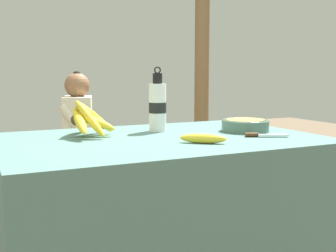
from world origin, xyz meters
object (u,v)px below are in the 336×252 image
(serving_bowl, at_px, (245,124))
(banana_bunch_green, at_px, (155,144))
(knife, at_px, (260,135))
(seated_vendor, at_px, (72,132))
(banana_bunch_ripe, at_px, (86,119))
(support_post_far, at_px, (202,39))
(loose_banana_front, at_px, (203,138))
(wooden_bench, at_px, (99,164))
(water_bottle, at_px, (158,106))

(serving_bowl, distance_m, banana_bunch_green, 1.53)
(serving_bowl, distance_m, knife, 0.19)
(seated_vendor, bearing_deg, banana_bunch_green, -161.53)
(banana_bunch_ripe, distance_m, banana_bunch_green, 1.64)
(knife, distance_m, support_post_far, 2.36)
(seated_vendor, bearing_deg, knife, 122.12)
(serving_bowl, xyz_separation_m, loose_banana_front, (-0.36, -0.22, -0.01))
(loose_banana_front, bearing_deg, seated_vendor, 95.37)
(banana_bunch_green, bearing_deg, support_post_far, 32.47)
(serving_bowl, xyz_separation_m, knife, (-0.05, -0.18, -0.02))
(knife, relative_size, support_post_far, 0.07)
(serving_bowl, bearing_deg, support_post_far, 66.13)
(loose_banana_front, xyz_separation_m, banana_bunch_green, (0.53, 1.70, -0.32))
(loose_banana_front, bearing_deg, wooden_bench, 88.33)
(banana_bunch_ripe, xyz_separation_m, banana_bunch_green, (0.90, 1.32, -0.38))
(wooden_bench, distance_m, banana_bunch_green, 0.49)
(loose_banana_front, height_order, knife, loose_banana_front)
(water_bottle, distance_m, support_post_far, 2.18)
(banana_bunch_ripe, relative_size, seated_vendor, 0.32)
(support_post_far, bearing_deg, wooden_bench, -159.22)
(water_bottle, bearing_deg, wooden_bench, 86.77)
(knife, bearing_deg, seated_vendor, 129.69)
(seated_vendor, bearing_deg, banana_bunch_ripe, 96.87)
(serving_bowl, bearing_deg, wooden_bench, 101.69)
(knife, relative_size, wooden_bench, 0.11)
(loose_banana_front, xyz_separation_m, knife, (0.31, 0.04, -0.01))
(serving_bowl, xyz_separation_m, water_bottle, (-0.38, 0.18, 0.09))
(banana_bunch_ripe, relative_size, support_post_far, 0.12)
(water_bottle, height_order, wooden_bench, water_bottle)
(water_bottle, bearing_deg, serving_bowl, -24.81)
(loose_banana_front, xyz_separation_m, support_post_far, (1.20, 2.14, 0.58))
(serving_bowl, xyz_separation_m, banana_bunch_green, (0.17, 1.49, -0.33))
(banana_bunch_ripe, bearing_deg, banana_bunch_green, 55.72)
(wooden_bench, height_order, seated_vendor, seated_vendor)
(banana_bunch_ripe, distance_m, water_bottle, 0.35)
(seated_vendor, bearing_deg, loose_banana_front, 111.66)
(serving_bowl, height_order, water_bottle, water_bottle)
(seated_vendor, bearing_deg, water_bottle, 112.23)
(knife, bearing_deg, wooden_bench, 122.69)
(seated_vendor, height_order, support_post_far, support_post_far)
(loose_banana_front, bearing_deg, support_post_far, 60.58)
(water_bottle, bearing_deg, banana_bunch_green, 67.21)
(loose_banana_front, xyz_separation_m, wooden_bench, (0.05, 1.70, -0.44))
(seated_vendor, distance_m, banana_bunch_green, 0.70)
(serving_bowl, height_order, banana_bunch_green, serving_bowl)
(seated_vendor, bearing_deg, wooden_bench, -158.40)
(seated_vendor, bearing_deg, support_post_far, -145.14)
(wooden_bench, xyz_separation_m, seated_vendor, (-0.21, -0.02, 0.26))
(wooden_bench, xyz_separation_m, support_post_far, (1.15, 0.44, 1.02))
(wooden_bench, bearing_deg, serving_bowl, -78.31)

